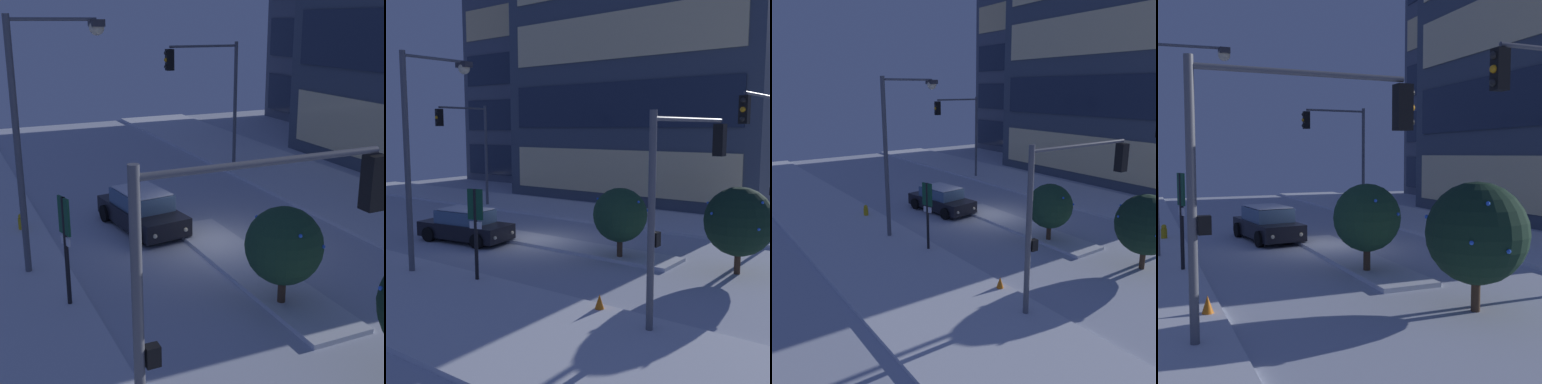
# 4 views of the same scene
# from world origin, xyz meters

# --- Properties ---
(ground) EXTENTS (52.00, 52.00, 0.00)m
(ground) POSITION_xyz_m (0.00, 0.00, 0.00)
(ground) COLOR silver
(curb_strip_far) EXTENTS (52.00, 5.20, 0.14)m
(curb_strip_far) POSITION_xyz_m (0.00, 7.64, 0.07)
(curb_strip_far) COLOR silver
(curb_strip_far) RESTS_ON ground
(median_strip) EXTENTS (9.00, 1.80, 0.14)m
(median_strip) POSITION_xyz_m (2.48, 0.10, 0.07)
(median_strip) COLOR silver
(median_strip) RESTS_ON ground
(car_near) EXTENTS (4.53, 2.43, 1.49)m
(car_near) POSITION_xyz_m (-2.54, -1.67, 0.71)
(car_near) COLOR black
(car_near) RESTS_ON ground
(traffic_light_corner_near_right) EXTENTS (0.32, 4.83, 5.55)m
(traffic_light_corner_near_right) POSITION_xyz_m (9.03, -3.92, 3.86)
(traffic_light_corner_near_right) COLOR #565960
(traffic_light_corner_near_right) RESTS_ON ground
(traffic_light_corner_far_left) EXTENTS (0.32, 4.00, 6.51)m
(traffic_light_corner_far_left) POSITION_xyz_m (-9.07, 4.35, 4.50)
(traffic_light_corner_far_left) COLOR #565960
(traffic_light_corner_far_left) RESTS_ON ground
(street_lamp_arched) EXTENTS (0.63, 2.75, 7.68)m
(street_lamp_arched) POSITION_xyz_m (-0.04, -5.51, 5.00)
(street_lamp_arched) COLOR #565960
(street_lamp_arched) RESTS_ON ground
(fire_hydrant) EXTENTS (0.48, 0.26, 0.73)m
(fire_hydrant) POSITION_xyz_m (-3.95, -5.86, 0.35)
(fire_hydrant) COLOR gold
(fire_hydrant) RESTS_ON ground
(parking_info_sign) EXTENTS (0.55, 0.20, 3.16)m
(parking_info_sign) POSITION_xyz_m (2.49, -5.57, 2.03)
(parking_info_sign) COLOR black
(parking_info_sign) RESTS_ON ground
(decorated_tree_median) EXTENTS (2.10, 2.10, 2.84)m
(decorated_tree_median) POSITION_xyz_m (4.80, -0.30, 1.78)
(decorated_tree_median) COLOR #473323
(decorated_tree_median) RESTS_ON ground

